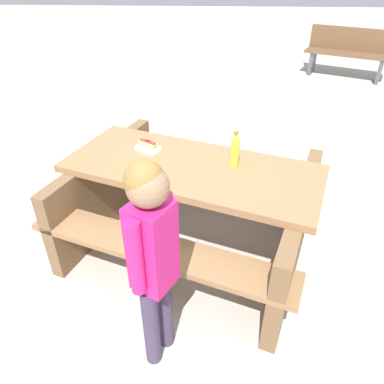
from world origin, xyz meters
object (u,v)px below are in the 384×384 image
(picnic_table, at_px, (192,201))
(park_bench_near, at_px, (349,52))
(soda_bottle, at_px, (235,150))
(hotdog_tray, at_px, (148,146))
(child_in_coat, at_px, (152,247))

(picnic_table, distance_m, park_bench_near, 5.54)
(picnic_table, height_order, park_bench_near, park_bench_near)
(soda_bottle, height_order, park_bench_near, soda_bottle)
(hotdog_tray, relative_size, child_in_coat, 0.16)
(soda_bottle, bearing_deg, picnic_table, 1.48)
(picnic_table, relative_size, soda_bottle, 8.19)
(child_in_coat, bearing_deg, hotdog_tray, -80.25)
(hotdog_tray, xyz_separation_m, park_bench_near, (-2.96, -4.66, -0.33))
(picnic_table, height_order, child_in_coat, child_in_coat)
(hotdog_tray, relative_size, park_bench_near, 0.14)
(picnic_table, relative_size, park_bench_near, 1.42)
(soda_bottle, height_order, child_in_coat, child_in_coat)
(soda_bottle, xyz_separation_m, hotdog_tray, (0.64, -0.21, -0.09))
(child_in_coat, bearing_deg, park_bench_near, -115.44)
(picnic_table, xyz_separation_m, soda_bottle, (-0.29, -0.01, 0.43))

